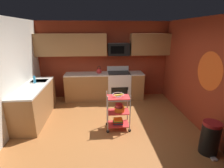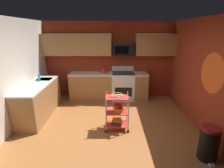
{
  "view_description": "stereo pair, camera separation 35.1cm",
  "coord_description": "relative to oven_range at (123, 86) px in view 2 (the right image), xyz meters",
  "views": [
    {
      "loc": [
        -0.21,
        -3.55,
        2.3
      ],
      "look_at": [
        0.12,
        0.44,
        1.05
      ],
      "focal_mm": 27.64,
      "sensor_mm": 36.0,
      "label": 1
    },
    {
      "loc": [
        0.14,
        -3.56,
        2.3
      ],
      "look_at": [
        0.12,
        0.44,
        1.05
      ],
      "focal_mm": 27.64,
      "sensor_mm": 36.0,
      "label": 2
    }
  ],
  "objects": [
    {
      "name": "floor",
      "position": [
        -0.49,
        -2.1,
        -0.5
      ],
      "size": [
        4.4,
        4.8,
        0.04
      ],
      "primitive_type": "cube",
      "color": "#995B2D",
      "rests_on": "ground"
    },
    {
      "name": "wall_back",
      "position": [
        -0.49,
        0.33,
        0.82
      ],
      "size": [
        4.52,
        0.06,
        2.6
      ],
      "primitive_type": "cube",
      "color": "maroon",
      "rests_on": "ground"
    },
    {
      "name": "wall_left",
      "position": [
        -2.72,
        -2.1,
        0.82
      ],
      "size": [
        0.06,
        4.8,
        2.6
      ],
      "primitive_type": "cube",
      "color": "silver",
      "rests_on": "ground"
    },
    {
      "name": "wall_right",
      "position": [
        1.74,
        -2.1,
        0.82
      ],
      "size": [
        0.06,
        4.8,
        2.6
      ],
      "primitive_type": "cube",
      "color": "maroon",
      "rests_on": "ground"
    },
    {
      "name": "wall_flower_decal",
      "position": [
        1.71,
        -2.18,
        0.97
      ],
      "size": [
        0.0,
        0.85,
        0.85
      ],
      "primitive_type": "cylinder",
      "rotation": [
        0.0,
        1.57,
        0.0
      ],
      "color": "#E5591E"
    },
    {
      "name": "counter_run",
      "position": [
        -1.3,
        -0.53,
        -0.01
      ],
      "size": [
        3.52,
        2.51,
        0.92
      ],
      "color": "#9E6B3D",
      "rests_on": "ground"
    },
    {
      "name": "oven_range",
      "position": [
        0.0,
        0.0,
        0.0
      ],
      "size": [
        0.76,
        0.65,
        1.1
      ],
      "color": "white",
      "rests_on": "ground"
    },
    {
      "name": "upper_cabinets",
      "position": [
        -0.6,
        0.13,
        1.37
      ],
      "size": [
        4.4,
        0.33,
        0.7
      ],
      "color": "#9E6B3D"
    },
    {
      "name": "microwave",
      "position": [
        -0.0,
        0.1,
        1.22
      ],
      "size": [
        0.7,
        0.39,
        0.4
      ],
      "color": "black"
    },
    {
      "name": "rolling_cart",
      "position": [
        -0.24,
        -1.96,
        -0.03
      ],
      "size": [
        0.58,
        0.37,
        0.91
      ],
      "color": "silver",
      "rests_on": "ground"
    },
    {
      "name": "fruit_bowl",
      "position": [
        -0.24,
        -1.96,
        0.4
      ],
      "size": [
        0.27,
        0.27,
        0.07
      ],
      "color": "silver",
      "rests_on": "rolling_cart"
    },
    {
      "name": "mixing_bowl_large",
      "position": [
        -0.21,
        -1.96,
        0.04
      ],
      "size": [
        0.25,
        0.25,
        0.11
      ],
      "color": "orange",
      "rests_on": "rolling_cart"
    },
    {
      "name": "mixing_bowl_small",
      "position": [
        -0.23,
        -1.98,
        0.14
      ],
      "size": [
        0.18,
        0.18,
        0.08
      ],
      "color": "maroon",
      "rests_on": "rolling_cart"
    },
    {
      "name": "book_stack",
      "position": [
        -0.24,
        -1.96,
        -0.28
      ],
      "size": [
        0.25,
        0.19,
        0.13
      ],
      "color": "#1E4C8C",
      "rests_on": "rolling_cart"
    },
    {
      "name": "kettle",
      "position": [
        -0.66,
        -0.0,
        0.52
      ],
      "size": [
        0.21,
        0.18,
        0.26
      ],
      "color": "red",
      "rests_on": "counter_run"
    },
    {
      "name": "dish_soap_bottle",
      "position": [
        -2.43,
        -0.99,
        0.54
      ],
      "size": [
        0.06,
        0.06,
        0.2
      ],
      "primitive_type": "cylinder",
      "color": "#2D8CBF",
      "rests_on": "counter_run"
    },
    {
      "name": "trash_can",
      "position": [
        1.41,
        -2.97,
        -0.15
      ],
      "size": [
        0.34,
        0.42,
        0.66
      ],
      "color": "black",
      "rests_on": "ground"
    }
  ]
}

